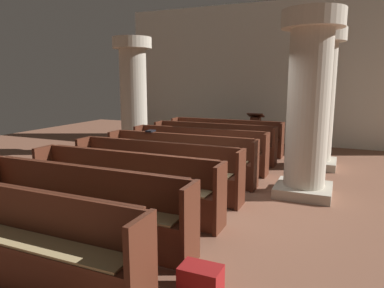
{
  "coord_description": "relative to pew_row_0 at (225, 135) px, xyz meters",
  "views": [
    {
      "loc": [
        2.29,
        -5.54,
        2.06
      ],
      "look_at": [
        -0.57,
        1.03,
        0.75
      ],
      "focal_mm": 32.79,
      "sensor_mm": 36.0,
      "label": 1
    }
  ],
  "objects": [
    {
      "name": "pew_row_6",
      "position": [
        0.0,
        -6.08,
        0.0
      ],
      "size": [
        3.23,
        0.47,
        0.95
      ],
      "color": "#562819",
      "rests_on": "ground"
    },
    {
      "name": "lectern",
      "position": [
        0.6,
        1.1,
        -0.06
      ],
      "size": [
        0.48,
        0.45,
        1.08
      ],
      "color": "#492215",
      "rests_on": "ground"
    },
    {
      "name": "pew_row_3",
      "position": [
        0.0,
        -3.04,
        0.0
      ],
      "size": [
        3.23,
        0.47,
        0.95
      ],
      "color": "#562819",
      "rests_on": "ground"
    },
    {
      "name": "pew_row_1",
      "position": [
        0.0,
        -1.01,
        0.0
      ],
      "size": [
        3.23,
        0.46,
        0.95
      ],
      "color": "#562819",
      "rests_on": "ground"
    },
    {
      "name": "back_wall",
      "position": [
        0.77,
        2.19,
        1.74
      ],
      "size": [
        10.0,
        0.16,
        4.5
      ],
      "primitive_type": "cube",
      "color": "silver",
      "rests_on": "ground"
    },
    {
      "name": "kneeler_box_red",
      "position": [
        1.89,
        -6.53,
        -0.37
      ],
      "size": [
        0.41,
        0.27,
        0.27
      ],
      "primitive_type": "cube",
      "color": "maroon",
      "rests_on": "ground"
    },
    {
      "name": "pillar_far_side",
      "position": [
        -2.43,
        -0.95,
        1.17
      ],
      "size": [
        1.07,
        1.07,
        3.22
      ],
      "color": "#B6AD9A",
      "rests_on": "ground"
    },
    {
      "name": "pillar_aisle_side",
      "position": [
        2.48,
        -0.68,
        1.17
      ],
      "size": [
        1.07,
        1.07,
        3.22
      ],
      "color": "#B6AD9A",
      "rests_on": "ground"
    },
    {
      "name": "pew_row_2",
      "position": [
        0.0,
        -2.03,
        0.0
      ],
      "size": [
        3.23,
        0.46,
        0.95
      ],
      "color": "#562819",
      "rests_on": "ground"
    },
    {
      "name": "ground_plane",
      "position": [
        0.77,
        -3.89,
        -0.51
      ],
      "size": [
        19.2,
        19.2,
        0.0
      ],
      "primitive_type": "plane",
      "color": "brown"
    },
    {
      "name": "pew_row_4",
      "position": [
        0.0,
        -4.05,
        0.0
      ],
      "size": [
        3.23,
        0.46,
        0.95
      ],
      "color": "#562819",
      "rests_on": "ground"
    },
    {
      "name": "pew_row_7",
      "position": [
        0.0,
        -7.09,
        0.0
      ],
      "size": [
        3.23,
        0.46,
        0.95
      ],
      "color": "#562819",
      "rests_on": "ground"
    },
    {
      "name": "pew_row_5",
      "position": [
        0.0,
        -5.07,
        0.0
      ],
      "size": [
        3.23,
        0.46,
        0.95
      ],
      "color": "#562819",
      "rests_on": "ground"
    },
    {
      "name": "pillar_aisle_rear",
      "position": [
        2.48,
        -3.01,
        1.17
      ],
      "size": [
        1.04,
        1.04,
        3.22
      ],
      "color": "#B6AD9A",
      "rests_on": "ground"
    },
    {
      "name": "pew_row_0",
      "position": [
        0.0,
        0.0,
        0.0
      ],
      "size": [
        3.23,
        0.47,
        0.95
      ],
      "color": "#562819",
      "rests_on": "ground"
    },
    {
      "name": "hymn_book",
      "position": [
        -0.79,
        -2.85,
        0.46
      ],
      "size": [
        0.15,
        0.22,
        0.03
      ],
      "primitive_type": "cube",
      "color": "black",
      "rests_on": "pew_row_3"
    }
  ]
}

